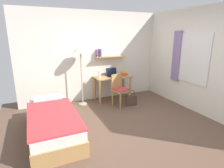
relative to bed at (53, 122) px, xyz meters
The scene contains 11 objects.
ground_plane 1.56m from the bed, 13.87° to the right, with size 5.28×5.28×0.00m, color brown.
wall_back 2.47m from the bed, 47.84° to the left, with size 4.40×0.27×2.60m.
wall_right 3.69m from the bed, ahead, with size 0.10×4.40×2.60m.
bed is the anchor object (origin of this frame).
desk 2.36m from the bed, 34.81° to the left, with size 1.07×0.56×0.73m.
desk_chair 2.08m from the bed, 23.46° to the left, with size 0.51×0.49×0.88m.
standing_lamp 2.05m from the bed, 53.37° to the left, with size 0.41×0.41×1.69m.
laptop 2.46m from the bed, 36.10° to the left, with size 0.34×0.24×0.23m.
water_bottle 2.06m from the bed, 41.01° to the left, with size 0.07×0.07×0.21m, color silver.
book_stack 2.68m from the bed, 29.60° to the left, with size 0.19×0.24×0.11m.
handbag 2.30m from the bed, 17.12° to the left, with size 0.32×0.11×0.45m.
Camera 1 is at (-1.78, -3.15, 1.95)m, focal length 29.33 mm.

